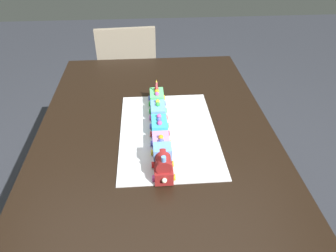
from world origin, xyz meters
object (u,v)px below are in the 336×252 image
at_px(chair, 128,74).
at_px(cake_car_hopper_mint_green, 157,97).
at_px(cake_locomotive, 163,163).
at_px(cake_car_gondola_sky_blue, 158,111).
at_px(cake_car_flatbed_turquoise, 159,126).
at_px(dining_table, 156,142).
at_px(birthday_candle, 157,84).
at_px(cake_car_caboose_lavender, 161,144).

xyz_separation_m(chair, cake_car_hopper_mint_green, (-0.87, -0.18, 0.30)).
xyz_separation_m(cake_locomotive, cake_car_gondola_sky_blue, (0.37, -0.00, -0.02)).
bearing_deg(cake_car_flatbed_turquoise, dining_table, 12.28).
height_order(cake_car_flatbed_turquoise, cake_car_gondola_sky_blue, same).
bearing_deg(cake_car_gondola_sky_blue, chair, 10.55).
relative_size(dining_table, birthday_candle, 29.48).
relative_size(dining_table, cake_car_flatbed_turquoise, 14.00).
height_order(chair, cake_locomotive, same).
relative_size(dining_table, cake_car_gondola_sky_blue, 14.00).
relative_size(dining_table, chair, 1.63).
distance_m(cake_locomotive, birthday_candle, 0.49).
relative_size(cake_locomotive, birthday_candle, 2.95).
bearing_deg(chair, cake_locomotive, 93.80).
relative_size(chair, cake_car_gondola_sky_blue, 8.60).
relative_size(chair, cake_car_caboose_lavender, 8.60).
bearing_deg(chair, cake_car_caboose_lavender, 94.60).
height_order(dining_table, birthday_candle, birthday_candle).
bearing_deg(cake_car_caboose_lavender, chair, 8.54).
bearing_deg(cake_car_caboose_lavender, cake_car_hopper_mint_green, -0.00).
relative_size(cake_car_caboose_lavender, cake_car_gondola_sky_blue, 1.00).
height_order(cake_locomotive, cake_car_caboose_lavender, cake_locomotive).
xyz_separation_m(cake_locomotive, cake_car_hopper_mint_green, (0.48, -0.00, -0.02)).
distance_m(cake_car_hopper_mint_green, birthday_candle, 0.07).
bearing_deg(cake_locomotive, cake_car_caboose_lavender, -0.00).
bearing_deg(cake_car_hopper_mint_green, cake_car_gondola_sky_blue, 180.00).
bearing_deg(cake_car_flatbed_turquoise, chair, 9.44).
bearing_deg(cake_car_caboose_lavender, birthday_candle, 0.00).
bearing_deg(cake_locomotive, cake_car_flatbed_turquoise, -0.00).
xyz_separation_m(dining_table, cake_locomotive, (-0.32, -0.02, 0.16)).
height_order(dining_table, cake_car_gondola_sky_blue, cake_car_gondola_sky_blue).
bearing_deg(cake_car_flatbed_turquoise, birthday_candle, 0.00).
distance_m(cake_car_gondola_sky_blue, cake_car_hopper_mint_green, 0.12).
height_order(dining_table, chair, chair).
xyz_separation_m(cake_car_hopper_mint_green, birthday_candle, (0.01, 0.00, 0.07)).
distance_m(chair, cake_car_gondola_sky_blue, 1.05).
bearing_deg(cake_car_flatbed_turquoise, cake_car_hopper_mint_green, 0.00).
distance_m(chair, cake_car_caboose_lavender, 1.27).
bearing_deg(cake_car_gondola_sky_blue, cake_car_flatbed_turquoise, -180.00).
bearing_deg(cake_car_hopper_mint_green, cake_car_caboose_lavender, 180.00).
height_order(chair, cake_car_hopper_mint_green, chair).
xyz_separation_m(cake_car_caboose_lavender, cake_car_gondola_sky_blue, (0.24, 0.00, 0.00)).
distance_m(cake_locomotive, cake_car_caboose_lavender, 0.13).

